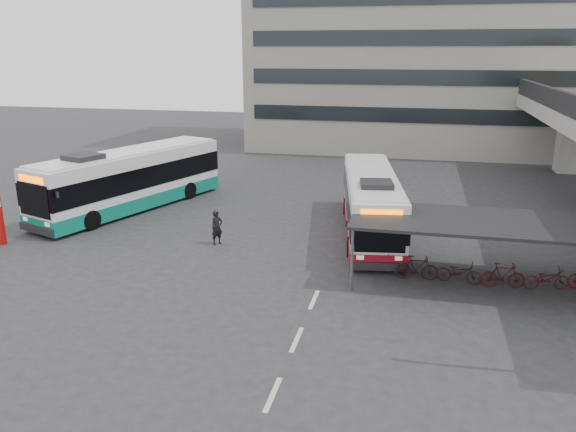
# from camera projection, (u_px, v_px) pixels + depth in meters

# --- Properties ---
(ground) EXTENTS (120.00, 120.00, 0.00)m
(ground) POSITION_uv_depth(u_px,v_px,m) (248.00, 293.00, 20.95)
(ground) COLOR #28282B
(ground) RESTS_ON ground
(bike_shelter) EXTENTS (10.00, 4.00, 2.54)m
(bike_shelter) POSITION_uv_depth(u_px,v_px,m) (482.00, 248.00, 21.51)
(bike_shelter) COLOR #595B60
(bike_shelter) RESTS_ON ground
(office_block) EXTENTS (30.00, 15.00, 25.00)m
(office_block) POSITION_uv_depth(u_px,v_px,m) (428.00, 5.00, 49.69)
(office_block) COLOR gray
(office_block) RESTS_ON ground
(road_markings) EXTENTS (0.15, 7.60, 0.01)m
(road_markings) POSITION_uv_depth(u_px,v_px,m) (297.00, 340.00, 17.60)
(road_markings) COLOR beige
(road_markings) RESTS_ON ground
(bus_main) EXTENTS (4.04, 11.17, 3.23)m
(bus_main) POSITION_uv_depth(u_px,v_px,m) (371.00, 203.00, 27.47)
(bus_main) COLOR white
(bus_main) RESTS_ON ground
(bus_teal) EXTENTS (6.49, 12.36, 3.60)m
(bus_teal) POSITION_uv_depth(u_px,v_px,m) (131.00, 180.00, 31.60)
(bus_teal) COLOR white
(bus_teal) RESTS_ON ground
(pedestrian) EXTENTS (0.66, 0.70, 1.61)m
(pedestrian) POSITION_uv_depth(u_px,v_px,m) (217.00, 228.00, 26.03)
(pedestrian) COLOR black
(pedestrian) RESTS_ON ground
(sign_totem_north) EXTENTS (0.49, 0.30, 2.31)m
(sign_totem_north) POSITION_uv_depth(u_px,v_px,m) (105.00, 185.00, 32.40)
(sign_totem_north) COLOR #9C0C09
(sign_totem_north) RESTS_ON ground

